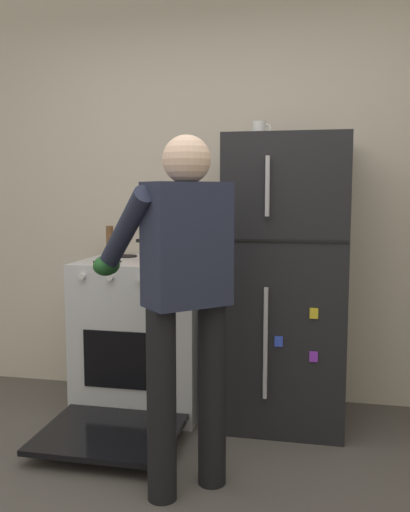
{
  "coord_description": "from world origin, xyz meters",
  "views": [
    {
      "loc": [
        0.63,
        -1.74,
        1.36
      ],
      "look_at": [
        -0.02,
        1.32,
        1.0
      ],
      "focal_mm": 39.63,
      "sensor_mm": 36.0,
      "label": 1
    }
  ],
  "objects_px": {
    "person_cook": "(182,282)",
    "refrigerator": "(287,281)",
    "pepper_mill": "(110,240)",
    "coffee_mug": "(259,130)",
    "stove_range": "(144,336)",
    "red_pot": "(166,249)"
  },
  "relations": [
    {
      "from": "person_cook",
      "to": "pepper_mill",
      "type": "height_order",
      "value": "person_cook"
    },
    {
      "from": "red_pot",
      "to": "pepper_mill",
      "type": "bearing_deg",
      "value": 151.48
    },
    {
      "from": "person_cook",
      "to": "red_pot",
      "type": "distance_m",
      "value": 0.92
    },
    {
      "from": "person_cook",
      "to": "refrigerator",
      "type": "bearing_deg",
      "value": 66.07
    },
    {
      "from": "red_pot",
      "to": "coffee_mug",
      "type": "height_order",
      "value": "coffee_mug"
    },
    {
      "from": "red_pot",
      "to": "pepper_mill",
      "type": "distance_m",
      "value": 0.52
    },
    {
      "from": "stove_range",
      "to": "pepper_mill",
      "type": "relative_size",
      "value": 6.59
    },
    {
      "from": "coffee_mug",
      "to": "pepper_mill",
      "type": "bearing_deg",
      "value": 171.49
    },
    {
      "from": "stove_range",
      "to": "person_cook",
      "type": "bearing_deg",
      "value": -61.79
    },
    {
      "from": "stove_range",
      "to": "coffee_mug",
      "type": "relative_size",
      "value": 11.07
    },
    {
      "from": "coffee_mug",
      "to": "pepper_mill",
      "type": "xyz_separation_m",
      "value": [
        -1.0,
        0.15,
        -0.68
      ]
    },
    {
      "from": "coffee_mug",
      "to": "pepper_mill",
      "type": "distance_m",
      "value": 1.22
    },
    {
      "from": "refrigerator",
      "to": "pepper_mill",
      "type": "distance_m",
      "value": 1.21
    },
    {
      "from": "refrigerator",
      "to": "pepper_mill",
      "type": "bearing_deg",
      "value": 170.36
    },
    {
      "from": "refrigerator",
      "to": "coffee_mug",
      "type": "distance_m",
      "value": 0.9
    },
    {
      "from": "coffee_mug",
      "to": "person_cook",
      "type": "bearing_deg",
      "value": -103.23
    },
    {
      "from": "person_cook",
      "to": "coffee_mug",
      "type": "relative_size",
      "value": 14.28
    },
    {
      "from": "refrigerator",
      "to": "red_pot",
      "type": "height_order",
      "value": "refrigerator"
    },
    {
      "from": "stove_range",
      "to": "person_cook",
      "type": "height_order",
      "value": "person_cook"
    },
    {
      "from": "coffee_mug",
      "to": "stove_range",
      "type": "bearing_deg",
      "value": -174.45
    },
    {
      "from": "refrigerator",
      "to": "pepper_mill",
      "type": "relative_size",
      "value": 8.87
    },
    {
      "from": "refrigerator",
      "to": "coffee_mug",
      "type": "height_order",
      "value": "coffee_mug"
    }
  ]
}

